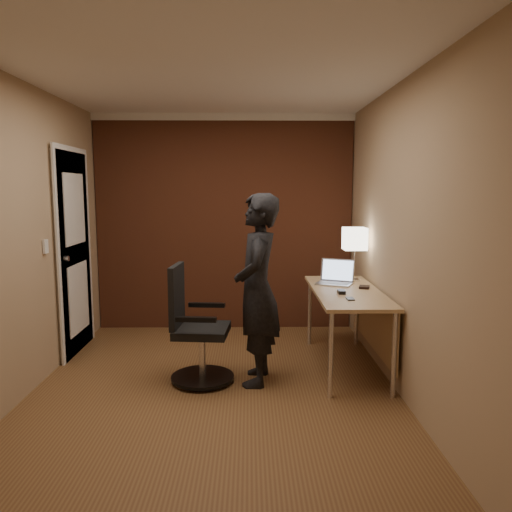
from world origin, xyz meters
name	(u,v)px	position (x,y,z in m)	size (l,w,h in m)	color
room	(197,215)	(-0.27, 1.54, 1.37)	(4.00, 4.00, 4.00)	brown
desk	(354,304)	(1.25, 0.58, 0.60)	(0.60, 1.50, 0.73)	tan
desk_lamp	(355,239)	(1.34, 1.05, 1.15)	(0.22, 0.22, 0.54)	silver
laptop	(336,277)	(1.14, 0.90, 0.79)	(0.41, 0.37, 0.23)	silver
mouse	(341,292)	(1.10, 0.42, 0.75)	(0.06, 0.10, 0.03)	black
phone	(350,299)	(1.13, 0.20, 0.73)	(0.06, 0.12, 0.01)	black
wallet	(364,287)	(1.36, 0.66, 0.74)	(0.09, 0.11, 0.02)	black
office_chair	(195,332)	(-0.18, 0.24, 0.44)	(0.54, 0.58, 0.99)	black
person	(257,289)	(0.36, 0.24, 0.81)	(0.59, 0.39, 1.61)	black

